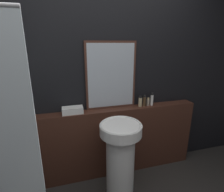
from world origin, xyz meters
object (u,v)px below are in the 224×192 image
shampoo_bottle (140,102)px  lotion_bottle (148,102)px  pedestal_sink (120,157)px  conditioner_bottle (144,101)px  body_wash_bottle (152,100)px  mirror (111,76)px  towel_stack (73,110)px

shampoo_bottle → lotion_bottle: bearing=0.0°
pedestal_sink → shampoo_bottle: shampoo_bottle is taller
lotion_bottle → pedestal_sink: bearing=-141.1°
pedestal_sink → conditioner_bottle: size_ratio=6.24×
lotion_bottle → body_wash_bottle: body_wash_bottle is taller
pedestal_sink → mirror: size_ratio=1.13×
conditioner_bottle → lotion_bottle: 0.06m
towel_stack → conditioner_bottle: bearing=0.0°
mirror → lotion_bottle: size_ratio=7.65×
mirror → lotion_bottle: bearing=-7.3°
pedestal_sink → body_wash_bottle: size_ratio=5.40×
mirror → shampoo_bottle: 0.50m
towel_stack → lotion_bottle: size_ratio=2.25×
shampoo_bottle → lotion_bottle: size_ratio=1.31×
towel_stack → lotion_bottle: lotion_bottle is taller
mirror → lotion_bottle: 0.60m
conditioner_bottle → lotion_bottle: bearing=0.0°
towel_stack → conditioner_bottle: 0.90m
towel_stack → conditioner_bottle: size_ratio=1.62×
mirror → shampoo_bottle: size_ratio=5.82×
towel_stack → mirror: bearing=7.3°
pedestal_sink → conditioner_bottle: (0.45, 0.41, 0.47)m
lotion_bottle → shampoo_bottle: bearing=180.0°
mirror → lotion_bottle: mirror is taller
towel_stack → lotion_bottle: (0.96, 0.00, 0.01)m
shampoo_bottle → conditioner_bottle: bearing=0.0°
shampoo_bottle → conditioner_bottle: size_ratio=0.95×
towel_stack → pedestal_sink: bearing=-42.4°
towel_stack → body_wash_bottle: body_wash_bottle is taller
lotion_bottle → body_wash_bottle: bearing=0.0°
pedestal_sink → lotion_bottle: (0.51, 0.41, 0.45)m
shampoo_bottle → body_wash_bottle: (0.16, 0.00, 0.01)m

